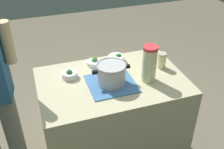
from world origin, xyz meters
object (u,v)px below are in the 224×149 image
at_px(lemonade_pitcher, 149,64).
at_px(broccoli_bowl_back, 94,62).
at_px(cooking_pot, 111,74).
at_px(broccoli_bowl_front, 69,74).
at_px(mason_jar, 162,60).
at_px(broccoli_bowl_center, 116,58).

relative_size(lemonade_pitcher, broccoli_bowl_back, 2.44).
distance_m(cooking_pot, broccoli_bowl_front, 0.35).
distance_m(mason_jar, broccoli_bowl_center, 0.39).
relative_size(lemonade_pitcher, mason_jar, 2.18).
distance_m(lemonade_pitcher, mason_jar, 0.24).
height_order(lemonade_pitcher, broccoli_bowl_center, lemonade_pitcher).
bearing_deg(broccoli_bowl_center, broccoli_bowl_front, 15.63).
xyz_separation_m(lemonade_pitcher, broccoli_bowl_back, (0.34, -0.35, -0.12)).
relative_size(lemonade_pitcher, broccoli_bowl_center, 2.15).
height_order(mason_jar, broccoli_bowl_front, mason_jar).
bearing_deg(broccoli_bowl_front, broccoli_bowl_back, -152.88).
bearing_deg(mason_jar, broccoli_bowl_front, -7.16).
height_order(mason_jar, broccoli_bowl_back, mason_jar).
bearing_deg(broccoli_bowl_back, lemonade_pitcher, 134.02).
height_order(cooking_pot, broccoli_bowl_front, cooking_pot).
distance_m(lemonade_pitcher, broccoli_bowl_front, 0.63).
bearing_deg(broccoli_bowl_back, cooking_pot, 99.19).
relative_size(mason_jar, broccoli_bowl_front, 1.09).
distance_m(lemonade_pitcher, broccoli_bowl_back, 0.50).
relative_size(mason_jar, broccoli_bowl_center, 0.99).
bearing_deg(broccoli_bowl_front, mason_jar, 172.84).
height_order(broccoli_bowl_center, broccoli_bowl_back, broccoli_bowl_center).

